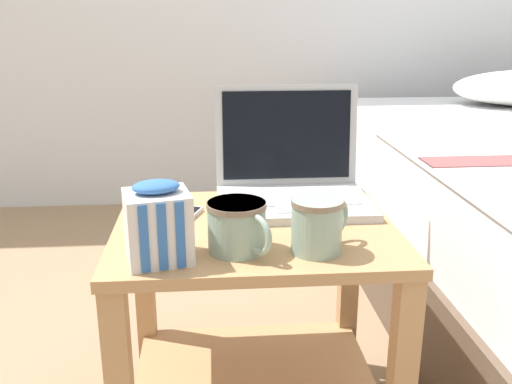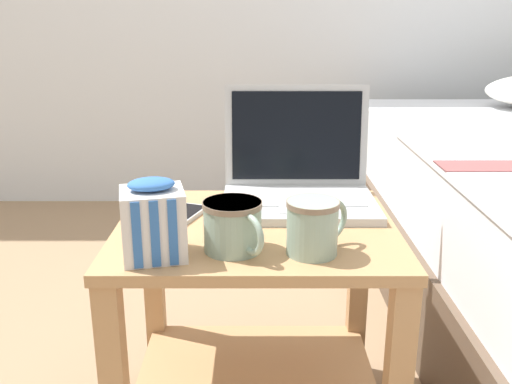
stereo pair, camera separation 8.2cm
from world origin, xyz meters
name	(u,v)px [view 1 (the left image)]	position (x,y,z in m)	size (l,w,h in m)	color
bedside_table	(255,303)	(0.00, 0.00, 0.31)	(0.56, 0.46, 0.48)	tan
laptop	(291,180)	(0.09, 0.15, 0.53)	(0.33, 0.26, 0.25)	#B7BABC
mug_front_left	(238,224)	(-0.04, -0.13, 0.53)	(0.11, 0.13, 0.09)	#8CA593
mug_front_right	(318,223)	(0.10, -0.14, 0.54)	(0.12, 0.11, 0.10)	#8CA593
snack_bag	(158,224)	(-0.18, -0.15, 0.55)	(0.12, 0.12, 0.14)	silver
cell_phone	(176,218)	(-0.16, 0.04, 0.49)	(0.11, 0.16, 0.01)	#B7BABC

